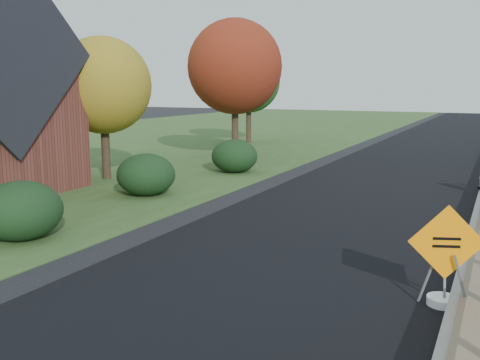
% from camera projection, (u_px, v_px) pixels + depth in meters
% --- Properties ---
extents(grass_verge_near, '(30.00, 120.00, 0.03)m').
position_uv_depth(grass_verge_near, '(79.00, 149.00, 33.48)').
color(grass_verge_near, '#344F22').
rests_on(grass_verge_near, ground).
extents(milled_overlay, '(7.20, 120.00, 0.01)m').
position_uv_depth(milled_overlay, '(399.00, 170.00, 24.92)').
color(milled_overlay, black).
rests_on(milled_overlay, ground).
extents(hedge_south, '(2.09, 2.09, 1.52)m').
position_uv_depth(hedge_south, '(21.00, 210.00, 13.55)').
color(hedge_south, black).
rests_on(hedge_south, ground).
extents(hedge_mid, '(2.09, 2.09, 1.52)m').
position_uv_depth(hedge_mid, '(146.00, 174.00, 19.06)').
color(hedge_mid, black).
rests_on(hedge_mid, ground).
extents(hedge_north, '(2.09, 2.09, 1.52)m').
position_uv_depth(hedge_north, '(235.00, 156.00, 24.14)').
color(hedge_north, black).
rests_on(hedge_north, ground).
extents(tree_near_yellow, '(3.96, 3.96, 5.88)m').
position_uv_depth(tree_near_yellow, '(103.00, 86.00, 21.82)').
color(tree_near_yellow, '#473523').
rests_on(tree_near_yellow, ground).
extents(tree_near_red, '(4.95, 4.95, 7.35)m').
position_uv_depth(tree_near_red, '(235.00, 67.00, 27.84)').
color(tree_near_red, '#473523').
rests_on(tree_near_red, ground).
extents(tree_near_back, '(4.29, 4.29, 6.37)m').
position_uv_depth(tree_near_back, '(249.00, 81.00, 36.32)').
color(tree_near_back, '#473523').
rests_on(tree_near_back, ground).
extents(caution_sign, '(1.26, 0.56, 1.84)m').
position_uv_depth(caution_sign, '(444.00, 281.00, 9.45)').
color(caution_sign, white).
rests_on(caution_sign, ground).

